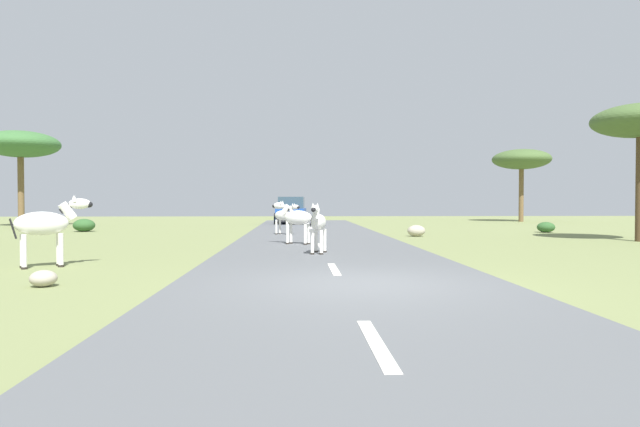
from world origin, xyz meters
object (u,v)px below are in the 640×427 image
object	(u,v)px
zebra_2	(296,218)
zebra_3	(46,224)
zebra_0	(318,223)
bush_1	(546,227)
rock_1	(43,278)
rock_2	(416,231)
tree_3	(521,160)
zebra_1	(285,216)
bush_0	(84,225)
tree_1	(20,145)
car_0	(292,211)

from	to	relation	value
zebra_2	zebra_3	size ratio (longest dim) A/B	0.90
zebra_0	bush_1	xyz separation A→B (m)	(11.38, 10.57, -0.64)
rock_1	rock_2	size ratio (longest dim) A/B	0.60
zebra_2	rock_1	size ratio (longest dim) A/B	3.23
tree_3	rock_2	xyz separation A→B (m)	(-11.44, -16.30, -4.29)
zebra_1	zebra_2	size ratio (longest dim) A/B	0.93
zebra_1	rock_1	xyz separation A→B (m)	(-3.92, -13.95, -0.72)
zebra_3	bush_0	xyz separation A→B (m)	(-4.80, 14.68, -0.66)
zebra_2	bush_0	distance (m)	13.73
zebra_2	bush_1	distance (m)	14.01
zebra_0	rock_2	bearing A→B (deg)	-108.24
zebra_3	tree_1	world-z (taller)	tree_1
rock_1	tree_3	bearing A→B (deg)	54.57
car_0	bush_1	size ratio (longest dim) A/B	5.26
bush_1	rock_2	xyz separation A→B (m)	(-6.88, -2.66, -0.01)
car_0	tree_1	xyz separation A→B (m)	(-15.89, -3.05, 3.96)
tree_1	tree_3	size ratio (longest dim) A/B	1.06
zebra_2	tree_1	xyz separation A→B (m)	(-16.16, 14.41, 3.88)
zebra_0	tree_1	xyz separation A→B (m)	(-16.78, 17.78, 3.92)
zebra_2	zebra_1	bearing A→B (deg)	31.71
car_0	bush_0	xyz separation A→B (m)	(-10.15, -8.55, -0.53)
rock_2	tree_3	bearing A→B (deg)	54.94
zebra_1	bush_0	bearing A→B (deg)	-69.73
zebra_3	rock_2	distance (m)	14.91
bush_1	tree_3	bearing A→B (deg)	71.52
tree_3	bush_0	bearing A→B (deg)	-156.16
tree_1	bush_1	distance (m)	29.43
zebra_0	tree_3	size ratio (longest dim) A/B	0.28
tree_3	bush_1	xyz separation A→B (m)	(-4.56, -13.64, -4.28)
tree_1	zebra_3	bearing A→B (deg)	-62.41
zebra_2	tree_3	distance (m)	26.86
rock_2	bush_1	bearing A→B (deg)	21.13
car_0	tree_1	distance (m)	16.66
rock_2	zebra_0	bearing A→B (deg)	-119.67
zebra_1	rock_2	xyz separation A→B (m)	(5.60, -0.79, -0.62)
bush_0	car_0	bearing A→B (deg)	40.11
rock_1	zebra_2	bearing A→B (deg)	62.96
zebra_3	tree_1	bearing A→B (deg)	175.80
rock_1	zebra_3	bearing A→B (deg)	113.24
zebra_0	zebra_2	xyz separation A→B (m)	(-0.62, 3.37, 0.04)
bush_1	zebra_2	bearing A→B (deg)	-149.05
zebra_0	zebra_2	bearing A→B (deg)	-68.19
zebra_0	zebra_2	distance (m)	3.43
zebra_1	zebra_2	bearing A→B (deg)	45.13
zebra_3	tree_3	distance (m)	34.82
car_0	rock_2	size ratio (longest dim) A/B	5.84
car_0	tree_3	bearing A→B (deg)	-165.66
tree_3	rock_1	bearing A→B (deg)	-125.43
zebra_0	rock_1	distance (m)	7.30
bush_1	rock_2	bearing A→B (deg)	-158.87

